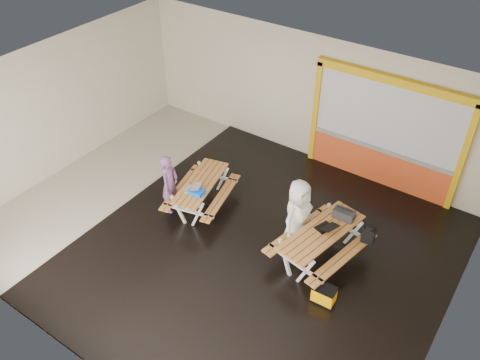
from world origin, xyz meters
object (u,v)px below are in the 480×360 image
Objects in this scene: picnic_table_right at (321,238)px; dark_case at (300,252)px; laptop_right at (326,227)px; backpack at (369,234)px; toolbox at (344,214)px; fluke_bag at (324,295)px; person_right at (297,215)px; laptop_left at (193,188)px; blue_pouch at (197,192)px; picnic_table_left at (201,188)px; person_left at (170,184)px.

picnic_table_right is 0.64m from dark_case.
laptop_right is 1.16× the size of backpack.
toolbox reaches higher than fluke_bag.
dark_case is (0.27, -0.24, -0.75)m from person_right.
laptop_right reaches higher than laptop_left.
blue_pouch is at bearing -169.98° from laptop_right.
toolbox is (0.19, 0.64, 0.30)m from picnic_table_right.
person_right is at bearing -163.01° from backpack.
picnic_table_left is 0.91× the size of picnic_table_right.
laptop_right reaches higher than picnic_table_left.
person_left is at bearing 173.96° from fluke_bag.
toolbox is at bearing 75.12° from laptop_right.
laptop_left is 2.86m from dark_case.
person_left is 0.73m from blue_pouch.
laptop_left is 3.23m from laptop_right.
toolbox is at bearing 73.91° from picnic_table_right.
laptop_right is 1.41m from fluke_bag.
backpack is at bearing -91.10° from person_left.
picnic_table_left is 4.78× the size of laptop_left.
toolbox is (0.83, 0.54, 0.06)m from person_right.
laptop_right is 1.10× the size of dark_case.
fluke_bag is (0.58, -1.10, -0.66)m from laptop_right.
fluke_bag is (0.63, -0.99, -0.40)m from picnic_table_right.
laptop_left is at bearing -171.53° from laptop_right.
backpack is at bearing 14.43° from blue_pouch.
person_left is at bearing -170.22° from laptop_right.
laptop_right is 1.10× the size of toolbox.
backpack is at bearing -66.13° from person_right.
person_left is 3.42m from dark_case.
picnic_table_left is 4.91× the size of backpack.
dark_case is at bearing 4.87° from laptop_left.
dark_case is (2.77, 0.24, -0.68)m from laptop_left.
dark_case is 0.96× the size of fluke_bag.
picnic_table_right is at bearing 122.24° from fluke_bag.
blue_pouch is at bearing -165.57° from backpack.
fluke_bag is at bearing -8.96° from blue_pouch.
person_right is at bearing 139.02° from fluke_bag.
picnic_table_right is 4.64× the size of laptop_right.
picnic_table_left is 0.40m from laptop_left.
picnic_table_left is at bearing -177.44° from laptop_right.
laptop_right is at bearing 29.80° from dark_case.
dark_case is at bearing -125.85° from toolbox.
toolbox reaches higher than blue_pouch.
toolbox is (3.89, 1.18, 0.15)m from person_left.
laptop_right is 1.06× the size of fluke_bag.
person_right is 3.49× the size of laptop_right.
blue_pouch is at bearing -63.54° from picnic_table_left.
picnic_table_right is at bearing -92.66° from person_right.
backpack is at bearing 29.82° from dark_case.
picnic_table_right is 1.00m from backpack.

